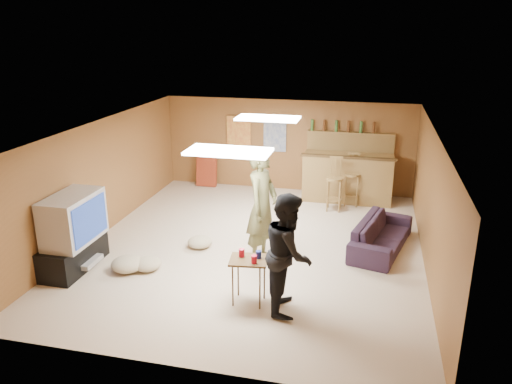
% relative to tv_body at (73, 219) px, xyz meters
% --- Properties ---
extents(ground, '(7.00, 7.00, 0.00)m').
position_rel_tv_body_xyz_m(ground, '(2.65, 1.50, -0.90)').
color(ground, '#C1AC93').
rests_on(ground, ground).
extents(ceiling, '(6.00, 7.00, 0.02)m').
position_rel_tv_body_xyz_m(ceiling, '(2.65, 1.50, 1.30)').
color(ceiling, silver).
rests_on(ceiling, ground).
extents(wall_back, '(6.00, 0.02, 2.20)m').
position_rel_tv_body_xyz_m(wall_back, '(2.65, 5.00, 0.20)').
color(wall_back, brown).
rests_on(wall_back, ground).
extents(wall_front, '(6.00, 0.02, 2.20)m').
position_rel_tv_body_xyz_m(wall_front, '(2.65, -2.00, 0.20)').
color(wall_front, brown).
rests_on(wall_front, ground).
extents(wall_left, '(0.02, 7.00, 2.20)m').
position_rel_tv_body_xyz_m(wall_left, '(-0.35, 1.50, 0.20)').
color(wall_left, brown).
rests_on(wall_left, ground).
extents(wall_right, '(0.02, 7.00, 2.20)m').
position_rel_tv_body_xyz_m(wall_right, '(5.65, 1.50, 0.20)').
color(wall_right, brown).
rests_on(wall_right, ground).
extents(tv_stand, '(0.55, 1.30, 0.50)m').
position_rel_tv_body_xyz_m(tv_stand, '(-0.07, 0.00, -0.65)').
color(tv_stand, black).
rests_on(tv_stand, ground).
extents(dvd_box, '(0.35, 0.50, 0.08)m').
position_rel_tv_body_xyz_m(dvd_box, '(0.15, 0.00, -0.75)').
color(dvd_box, '#B2B2B7').
rests_on(dvd_box, tv_stand).
extents(tv_body, '(0.60, 1.10, 0.80)m').
position_rel_tv_body_xyz_m(tv_body, '(0.00, 0.00, 0.00)').
color(tv_body, '#B2B2B7').
rests_on(tv_body, tv_stand).
extents(tv_screen, '(0.02, 0.95, 0.65)m').
position_rel_tv_body_xyz_m(tv_screen, '(0.31, 0.00, 0.00)').
color(tv_screen, navy).
rests_on(tv_screen, tv_body).
extents(bar_counter, '(2.00, 0.60, 1.10)m').
position_rel_tv_body_xyz_m(bar_counter, '(4.15, 4.45, -0.35)').
color(bar_counter, brown).
rests_on(bar_counter, ground).
extents(bar_lip, '(2.10, 0.12, 0.05)m').
position_rel_tv_body_xyz_m(bar_lip, '(4.15, 4.20, 0.20)').
color(bar_lip, '#3A2712').
rests_on(bar_lip, bar_counter).
extents(bar_shelf, '(2.00, 0.18, 0.05)m').
position_rel_tv_body_xyz_m(bar_shelf, '(4.15, 4.90, 0.60)').
color(bar_shelf, brown).
rests_on(bar_shelf, bar_backing).
extents(bar_backing, '(2.00, 0.14, 0.60)m').
position_rel_tv_body_xyz_m(bar_backing, '(4.15, 4.92, 0.30)').
color(bar_backing, brown).
rests_on(bar_backing, bar_counter).
extents(poster_left, '(0.60, 0.03, 0.85)m').
position_rel_tv_body_xyz_m(poster_left, '(1.45, 4.96, 0.45)').
color(poster_left, '#BF3F26').
rests_on(poster_left, wall_back).
extents(poster_right, '(0.55, 0.03, 0.80)m').
position_rel_tv_body_xyz_m(poster_right, '(2.35, 4.96, 0.45)').
color(poster_right, '#334C99').
rests_on(poster_right, wall_back).
extents(folding_chair_stack, '(0.50, 0.26, 0.91)m').
position_rel_tv_body_xyz_m(folding_chair_stack, '(0.65, 4.80, -0.45)').
color(folding_chair_stack, maroon).
rests_on(folding_chair_stack, ground).
extents(ceiling_panel_front, '(1.20, 0.60, 0.04)m').
position_rel_tv_body_xyz_m(ceiling_panel_front, '(2.65, 0.00, 1.27)').
color(ceiling_panel_front, white).
rests_on(ceiling_panel_front, ceiling).
extents(ceiling_panel_back, '(1.20, 0.60, 0.04)m').
position_rel_tv_body_xyz_m(ceiling_panel_back, '(2.65, 2.70, 1.27)').
color(ceiling_panel_back, white).
rests_on(ceiling_panel_back, ceiling).
extents(person_olive, '(0.62, 0.81, 2.01)m').
position_rel_tv_body_xyz_m(person_olive, '(2.93, 0.97, 0.11)').
color(person_olive, brown).
rests_on(person_olive, ground).
extents(person_black, '(0.76, 0.92, 1.74)m').
position_rel_tv_body_xyz_m(person_black, '(3.61, -0.40, -0.03)').
color(person_black, black).
rests_on(person_black, ground).
extents(sofa, '(1.17, 2.01, 0.55)m').
position_rel_tv_body_xyz_m(sofa, '(4.92, 1.95, -0.62)').
color(sofa, black).
rests_on(sofa, ground).
extents(tray_table, '(0.59, 0.49, 0.70)m').
position_rel_tv_body_xyz_m(tray_table, '(3.03, -0.38, -0.55)').
color(tray_table, '#3A2712').
rests_on(tray_table, ground).
extents(cup_red_near, '(0.11, 0.11, 0.12)m').
position_rel_tv_body_xyz_m(cup_red_near, '(2.91, -0.32, -0.14)').
color(cup_red_near, red).
rests_on(cup_red_near, tray_table).
extents(cup_red_far, '(0.09, 0.09, 0.11)m').
position_rel_tv_body_xyz_m(cup_red_far, '(3.13, -0.48, -0.14)').
color(cup_red_far, red).
rests_on(cup_red_far, tray_table).
extents(cup_blue, '(0.08, 0.08, 0.11)m').
position_rel_tv_body_xyz_m(cup_blue, '(3.16, -0.31, -0.15)').
color(cup_blue, navy).
rests_on(cup_blue, tray_table).
extents(bar_stool_left, '(0.48, 0.48, 1.33)m').
position_rel_tv_body_xyz_m(bar_stool_left, '(3.91, 3.77, -0.24)').
color(bar_stool_left, brown).
rests_on(bar_stool_left, ground).
extents(bar_stool_right, '(0.42, 0.42, 1.28)m').
position_rel_tv_body_xyz_m(bar_stool_right, '(4.27, 4.19, -0.26)').
color(bar_stool_right, brown).
rests_on(bar_stool_right, ground).
extents(cushion_near_tv, '(0.64, 0.64, 0.24)m').
position_rel_tv_body_xyz_m(cushion_near_tv, '(0.83, 0.12, -0.78)').
color(cushion_near_tv, tan).
rests_on(cushion_near_tv, ground).
extents(cushion_mid, '(0.57, 0.57, 0.20)m').
position_rel_tv_body_xyz_m(cushion_mid, '(1.69, 1.27, -0.80)').
color(cushion_mid, tan).
rests_on(cushion_mid, ground).
extents(cushion_far, '(0.55, 0.55, 0.21)m').
position_rel_tv_body_xyz_m(cushion_far, '(1.13, 0.23, -0.80)').
color(cushion_far, tan).
rests_on(cushion_far, ground).
extents(bottle_row, '(1.48, 0.08, 0.26)m').
position_rel_tv_body_xyz_m(bottle_row, '(3.95, 4.88, 0.75)').
color(bottle_row, '#3F7233').
rests_on(bottle_row, bar_shelf).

